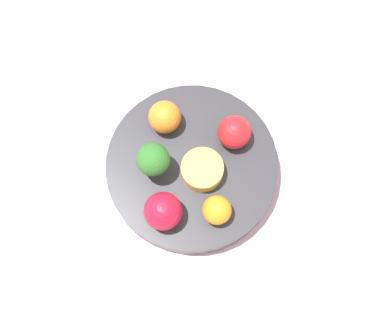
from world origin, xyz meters
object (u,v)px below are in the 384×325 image
object	(u,v)px
small_cup	(202,170)
apple_red	(163,211)
orange_front	(217,210)
bowl	(192,168)
broccoli	(153,163)
napkin	(330,276)
apple_green	(234,132)
orange_back	(165,117)

from	to	relation	value
small_cup	apple_red	bearing A→B (deg)	-136.97
orange_front	small_cup	distance (m)	0.06
bowl	broccoli	xyz separation A→B (m)	(-0.05, -0.00, 0.06)
bowl	napkin	distance (m)	0.24
broccoli	apple_green	world-z (taller)	broccoli
broccoli	napkin	xyz separation A→B (m)	(0.22, -0.16, -0.07)
bowl	broccoli	size ratio (longest dim) A/B	3.71
bowl	orange_front	bearing A→B (deg)	-70.36
broccoli	small_cup	xyz separation A→B (m)	(0.06, -0.01, -0.03)
bowl	apple_green	size ratio (longest dim) A/B	5.15
orange_back	napkin	xyz separation A→B (m)	(0.20, -0.23, -0.05)
orange_front	small_cup	xyz separation A→B (m)	(-0.01, 0.06, -0.01)
orange_back	broccoli	bearing A→B (deg)	-106.40
apple_red	orange_front	size ratio (longest dim) A/B	1.30
orange_back	small_cup	world-z (taller)	orange_back
orange_back	small_cup	xyz separation A→B (m)	(0.04, -0.08, -0.01)
bowl	small_cup	distance (m)	0.03
napkin	orange_front	bearing A→B (deg)	146.30
orange_front	napkin	bearing A→B (deg)	-33.70
orange_back	apple_green	bearing A→B (deg)	-19.14
broccoli	apple_green	distance (m)	0.12
apple_red	small_cup	distance (m)	0.08
bowl	napkin	xyz separation A→B (m)	(0.17, -0.17, -0.01)
apple_green	napkin	bearing A→B (deg)	-61.40
apple_red	apple_green	size ratio (longest dim) A/B	1.10
apple_green	small_cup	world-z (taller)	apple_green
apple_red	small_cup	bearing A→B (deg)	43.03
apple_red	orange_front	xyz separation A→B (m)	(0.07, -0.00, -0.01)
bowl	apple_green	bearing A→B (deg)	28.28
orange_back	small_cup	size ratio (longest dim) A/B	0.79
bowl	napkin	size ratio (longest dim) A/B	1.50
bowl	apple_red	distance (m)	0.09
apple_green	small_cup	bearing A→B (deg)	-137.00
orange_front	broccoli	bearing A→B (deg)	138.61
napkin	apple_red	bearing A→B (deg)	154.72
broccoli	orange_back	distance (m)	0.07
bowl	apple_green	xyz separation A→B (m)	(0.06, 0.03, 0.04)
broccoli	apple_red	bearing A→B (deg)	-84.34
apple_green	orange_back	xyz separation A→B (m)	(-0.09, 0.03, -0.00)
orange_front	napkin	xyz separation A→B (m)	(0.14, -0.10, -0.05)
small_cup	napkin	bearing A→B (deg)	-44.48
apple_green	napkin	size ratio (longest dim) A/B	0.29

